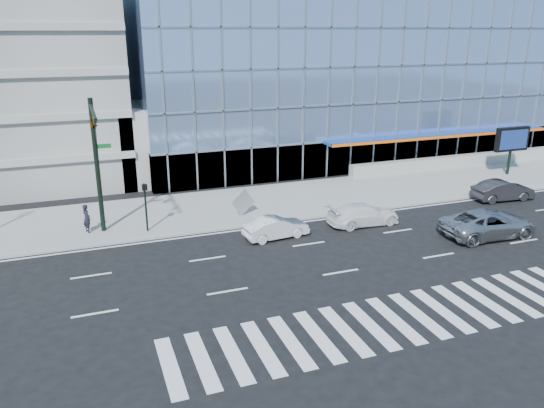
{
  "coord_description": "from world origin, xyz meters",
  "views": [
    {
      "loc": [
        -11.85,
        -25.88,
        11.78
      ],
      "look_at": [
        -1.16,
        3.0,
        1.65
      ],
      "focal_mm": 35.0,
      "sensor_mm": 36.0,
      "label": 1
    }
  ],
  "objects_px": {
    "white_suv": "(363,214)",
    "ped_signal_post": "(145,200)",
    "pedestrian": "(87,218)",
    "dark_sedan": "(503,191)",
    "marquee_sign": "(512,140)",
    "silver_suv": "(489,224)",
    "white_sedan": "(276,228)",
    "traffic_signal": "(95,137)",
    "tilted_panel": "(243,202)"
  },
  "relations": [
    {
      "from": "white_suv",
      "to": "tilted_panel",
      "type": "xyz_separation_m",
      "value": [
        -6.74,
        3.92,
        0.38
      ]
    },
    {
      "from": "silver_suv",
      "to": "ped_signal_post",
      "type": "bearing_deg",
      "value": 70.69
    },
    {
      "from": "pedestrian",
      "to": "dark_sedan",
      "type": "bearing_deg",
      "value": -121.39
    },
    {
      "from": "tilted_panel",
      "to": "ped_signal_post",
      "type": "bearing_deg",
      "value": 170.2
    },
    {
      "from": "pedestrian",
      "to": "ped_signal_post",
      "type": "bearing_deg",
      "value": -132.81
    },
    {
      "from": "traffic_signal",
      "to": "white_suv",
      "type": "distance_m",
      "value": 16.73
    },
    {
      "from": "traffic_signal",
      "to": "white_sedan",
      "type": "height_order",
      "value": "traffic_signal"
    },
    {
      "from": "dark_sedan",
      "to": "tilted_panel",
      "type": "relative_size",
      "value": 3.44
    },
    {
      "from": "traffic_signal",
      "to": "dark_sedan",
      "type": "height_order",
      "value": "traffic_signal"
    },
    {
      "from": "white_sedan",
      "to": "tilted_panel",
      "type": "bearing_deg",
      "value": 4.17
    },
    {
      "from": "traffic_signal",
      "to": "tilted_panel",
      "type": "bearing_deg",
      "value": 7.32
    },
    {
      "from": "ped_signal_post",
      "to": "pedestrian",
      "type": "distance_m",
      "value": 3.75
    },
    {
      "from": "white_suv",
      "to": "white_sedan",
      "type": "distance_m",
      "value": 6.0
    },
    {
      "from": "silver_suv",
      "to": "white_suv",
      "type": "bearing_deg",
      "value": 56.15
    },
    {
      "from": "marquee_sign",
      "to": "tilted_panel",
      "type": "relative_size",
      "value": 3.08
    },
    {
      "from": "marquee_sign",
      "to": "silver_suv",
      "type": "height_order",
      "value": "marquee_sign"
    },
    {
      "from": "marquee_sign",
      "to": "white_suv",
      "type": "relative_size",
      "value": 0.85
    },
    {
      "from": "white_sedan",
      "to": "dark_sedan",
      "type": "distance_m",
      "value": 18.04
    },
    {
      "from": "ped_signal_post",
      "to": "pedestrian",
      "type": "xyz_separation_m",
      "value": [
        -3.41,
        1.11,
        -1.11
      ]
    },
    {
      "from": "traffic_signal",
      "to": "marquee_sign",
      "type": "xyz_separation_m",
      "value": [
        33.0,
        3.42,
        -3.1
      ]
    },
    {
      "from": "white_suv",
      "to": "ped_signal_post",
      "type": "bearing_deg",
      "value": 77.31
    },
    {
      "from": "marquee_sign",
      "to": "tilted_panel",
      "type": "bearing_deg",
      "value": -174.59
    },
    {
      "from": "traffic_signal",
      "to": "pedestrian",
      "type": "xyz_separation_m",
      "value": [
        -0.91,
        1.49,
        -5.14
      ]
    },
    {
      "from": "white_sedan",
      "to": "dark_sedan",
      "type": "bearing_deg",
      "value": -92.39
    },
    {
      "from": "dark_sedan",
      "to": "traffic_signal",
      "type": "bearing_deg",
      "value": 91.3
    },
    {
      "from": "white_sedan",
      "to": "dark_sedan",
      "type": "xyz_separation_m",
      "value": [
        18.0,
        1.15,
        0.09
      ]
    },
    {
      "from": "ped_signal_post",
      "to": "white_sedan",
      "type": "height_order",
      "value": "ped_signal_post"
    },
    {
      "from": "marquee_sign",
      "to": "silver_suv",
      "type": "relative_size",
      "value": 0.69
    },
    {
      "from": "white_suv",
      "to": "white_sedan",
      "type": "height_order",
      "value": "white_suv"
    },
    {
      "from": "traffic_signal",
      "to": "white_suv",
      "type": "bearing_deg",
      "value": -10.15
    },
    {
      "from": "dark_sedan",
      "to": "pedestrian",
      "type": "height_order",
      "value": "pedestrian"
    },
    {
      "from": "tilted_panel",
      "to": "silver_suv",
      "type": "bearing_deg",
      "value": -49.69
    },
    {
      "from": "marquee_sign",
      "to": "white_suv",
      "type": "xyz_separation_m",
      "value": [
        -17.44,
        -6.21,
        -2.39
      ]
    },
    {
      "from": "traffic_signal",
      "to": "ped_signal_post",
      "type": "relative_size",
      "value": 2.67
    },
    {
      "from": "silver_suv",
      "to": "traffic_signal",
      "type": "bearing_deg",
      "value": 73.89
    },
    {
      "from": "traffic_signal",
      "to": "white_suv",
      "type": "relative_size",
      "value": 1.71
    },
    {
      "from": "ped_signal_post",
      "to": "white_suv",
      "type": "relative_size",
      "value": 0.64
    },
    {
      "from": "marquee_sign",
      "to": "dark_sedan",
      "type": "distance_m",
      "value": 7.92
    },
    {
      "from": "white_suv",
      "to": "dark_sedan",
      "type": "distance_m",
      "value": 12.04
    },
    {
      "from": "dark_sedan",
      "to": "white_suv",
      "type": "bearing_deg",
      "value": 99.61
    },
    {
      "from": "silver_suv",
      "to": "dark_sedan",
      "type": "relative_size",
      "value": 1.3
    },
    {
      "from": "silver_suv",
      "to": "dark_sedan",
      "type": "xyz_separation_m",
      "value": [
        6.0,
        5.32,
        -0.07
      ]
    },
    {
      "from": "white_suv",
      "to": "white_sedan",
      "type": "xyz_separation_m",
      "value": [
        -6.0,
        -0.21,
        -0.04
      ]
    },
    {
      "from": "traffic_signal",
      "to": "silver_suv",
      "type": "height_order",
      "value": "traffic_signal"
    },
    {
      "from": "pedestrian",
      "to": "silver_suv",
      "type": "bearing_deg",
      "value": -135.78
    },
    {
      "from": "ped_signal_post",
      "to": "silver_suv",
      "type": "xyz_separation_m",
      "value": [
        19.06,
        -7.54,
        -1.33
      ]
    },
    {
      "from": "traffic_signal",
      "to": "tilted_panel",
      "type": "height_order",
      "value": "traffic_signal"
    },
    {
      "from": "traffic_signal",
      "to": "white_sedan",
      "type": "bearing_deg",
      "value": -17.39
    },
    {
      "from": "tilted_panel",
      "to": "dark_sedan",
      "type": "bearing_deg",
      "value": -25.65
    },
    {
      "from": "ped_signal_post",
      "to": "white_suv",
      "type": "bearing_deg",
      "value": -13.59
    }
  ]
}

